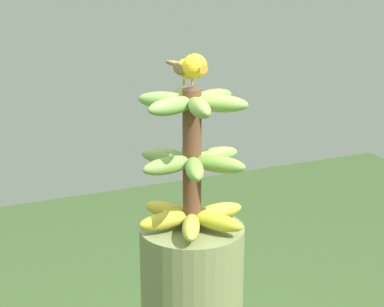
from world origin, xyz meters
TOP-DOWN VIEW (x-y plane):
  - banana_bunch at (-0.00, 0.00)m, footprint 0.28×0.29m
  - perched_bird at (-0.03, 0.01)m, footprint 0.20×0.06m

SIDE VIEW (x-z plane):
  - banana_bunch at x=0.00m, z-range 1.37..1.72m
  - perched_bird at x=-0.03m, z-range 1.73..1.81m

